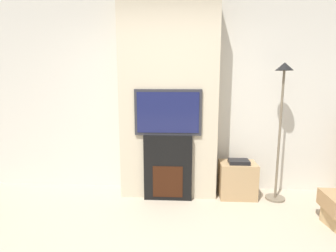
% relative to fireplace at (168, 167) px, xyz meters
% --- Properties ---
extents(wall_back, '(6.00, 0.06, 2.70)m').
position_rel_fireplace_xyz_m(wall_back, '(0.00, 0.41, 0.91)').
color(wall_back, silver).
rests_on(wall_back, ground_plane).
extents(chimney_breast, '(1.29, 0.38, 2.70)m').
position_rel_fireplace_xyz_m(chimney_breast, '(0.00, 0.19, 0.91)').
color(chimney_breast, beige).
rests_on(chimney_breast, ground_plane).
extents(fireplace, '(0.64, 0.15, 0.88)m').
position_rel_fireplace_xyz_m(fireplace, '(0.00, 0.00, 0.00)').
color(fireplace, black).
rests_on(fireplace, ground_plane).
extents(television, '(0.87, 0.07, 0.60)m').
position_rel_fireplace_xyz_m(television, '(0.00, -0.00, 0.74)').
color(television, '#2D2D33').
rests_on(television, fireplace).
extents(floor_lamp, '(0.25, 0.25, 1.81)m').
position_rel_fireplace_xyz_m(floor_lamp, '(1.45, 0.06, 0.79)').
color(floor_lamp, '#726651').
rests_on(floor_lamp, ground_plane).
extents(media_stand, '(0.49, 0.35, 0.54)m').
position_rel_fireplace_xyz_m(media_stand, '(0.95, 0.11, -0.19)').
color(media_stand, tan).
rests_on(media_stand, ground_plane).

